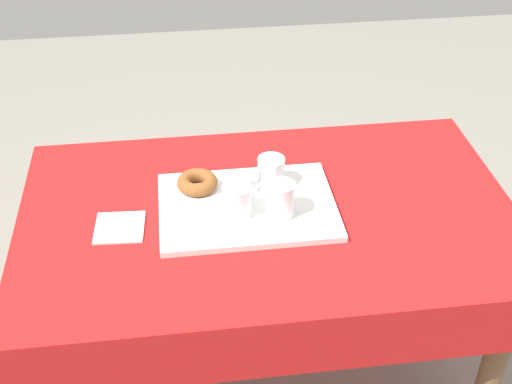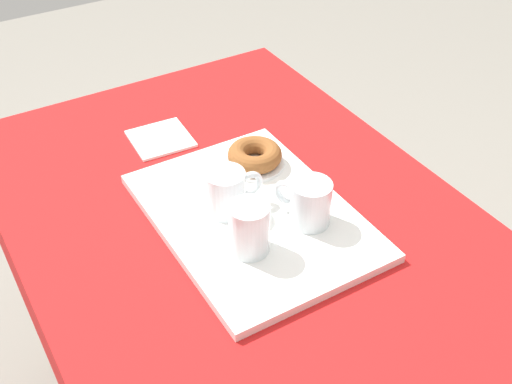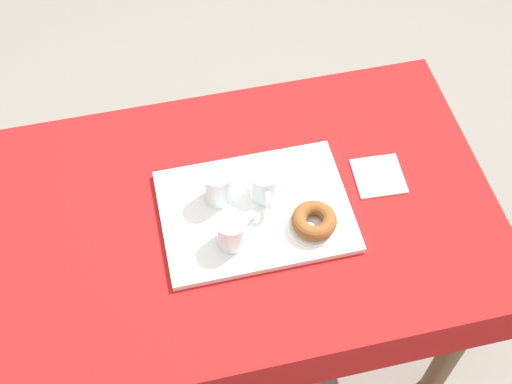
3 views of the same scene
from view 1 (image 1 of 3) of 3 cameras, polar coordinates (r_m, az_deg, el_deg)
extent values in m
cube|color=red|center=(1.80, 1.03, -1.96)|extent=(1.30, 0.80, 0.03)
cube|color=red|center=(2.18, -0.49, 2.62)|extent=(1.30, 0.01, 0.14)
cube|color=red|center=(1.58, 3.12, -13.32)|extent=(1.30, 0.01, 0.14)
cube|color=red|center=(2.04, 19.37, -2.34)|extent=(0.01, 0.80, 0.14)
cube|color=red|center=(1.90, -18.87, -5.49)|extent=(0.01, 0.80, 0.14)
cylinder|color=brown|center=(2.40, 13.24, -3.35)|extent=(0.06, 0.06, 0.71)
cylinder|color=brown|center=(2.29, -14.27, -5.63)|extent=(0.06, 0.06, 0.71)
cylinder|color=brown|center=(2.00, 18.89, -14.47)|extent=(0.06, 0.06, 0.71)
cube|color=white|center=(1.79, -0.73, -1.23)|extent=(0.46, 0.33, 0.02)
cylinder|color=white|center=(1.73, -1.60, -0.72)|extent=(0.07, 0.07, 0.09)
cylinder|color=#B27523|center=(1.73, -1.60, -0.93)|extent=(0.06, 0.06, 0.06)
torus|color=white|center=(1.77, -1.68, 0.27)|extent=(0.02, 0.05, 0.05)
cylinder|color=white|center=(1.83, 1.27, 1.66)|extent=(0.07, 0.07, 0.09)
cylinder|color=#B27523|center=(1.83, 1.27, 1.45)|extent=(0.06, 0.06, 0.06)
torus|color=white|center=(1.81, 0.00, 1.22)|extent=(0.05, 0.03, 0.05)
cylinder|color=white|center=(1.72, 2.10, -0.62)|extent=(0.07, 0.07, 0.09)
cylinder|color=silver|center=(1.74, 2.09, -1.25)|extent=(0.06, 0.06, 0.04)
cylinder|color=white|center=(1.84, -4.89, 0.25)|extent=(0.12, 0.12, 0.01)
torus|color=brown|center=(1.83, -4.93, 0.80)|extent=(0.11, 0.11, 0.04)
cube|color=white|center=(1.77, -11.31, -2.92)|extent=(0.13, 0.13, 0.01)
camera|label=2|loc=(1.38, 37.66, 16.15)|focal=45.27mm
camera|label=3|loc=(2.36, 2.07, 43.82)|focal=48.02mm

